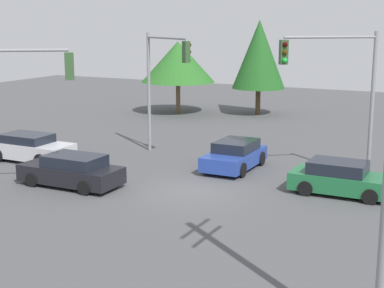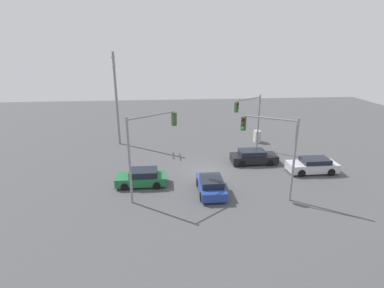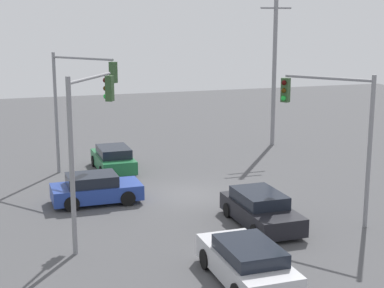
{
  "view_description": "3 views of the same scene",
  "coord_description": "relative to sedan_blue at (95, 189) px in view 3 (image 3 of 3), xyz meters",
  "views": [
    {
      "loc": [
        -21.55,
        -10.94,
        7.22
      ],
      "look_at": [
        0.62,
        0.21,
        1.95
      ],
      "focal_mm": 55.0,
      "sensor_mm": 36.0,
      "label": 1
    },
    {
      "loc": [
        26.16,
        -3.7,
        11.39
      ],
      "look_at": [
        -0.82,
        -1.24,
        2.47
      ],
      "focal_mm": 28.0,
      "sensor_mm": 36.0,
      "label": 2
    },
    {
      "loc": [
        8.72,
        26.34,
        8.48
      ],
      "look_at": [
        -0.19,
        0.07,
        2.56
      ],
      "focal_mm": 55.0,
      "sensor_mm": 36.0,
      "label": 3
    }
  ],
  "objects": [
    {
      "name": "ground_plane",
      "position": [
        -4.51,
        0.19,
        -0.68
      ],
      "size": [
        80.0,
        80.0,
        0.0
      ],
      "primitive_type": "plane",
      "color": "#4C4C4F"
    },
    {
      "name": "sedan_blue",
      "position": [
        0.0,
        0.0,
        0.0
      ],
      "size": [
        4.14,
        2.07,
        1.39
      ],
      "rotation": [
        0.0,
        0.0,
        1.57
      ],
      "color": "#233D93",
      "rests_on": "ground_plane"
    },
    {
      "name": "sedan_silver",
      "position": [
        -3.24,
        10.14,
        0.02
      ],
      "size": [
        2.02,
        4.55,
        1.41
      ],
      "rotation": [
        0.0,
        0.0,
        3.14
      ],
      "color": "silver",
      "rests_on": "ground_plane"
    },
    {
      "name": "sedan_dark",
      "position": [
        -6.03,
        5.26,
        0.0
      ],
      "size": [
        2.04,
        4.59,
        1.41
      ],
      "color": "black",
      "rests_on": "ground_plane"
    },
    {
      "name": "sedan_green",
      "position": [
        -1.98,
        -5.66,
        -0.0
      ],
      "size": [
        2.0,
        4.25,
        1.41
      ],
      "rotation": [
        0.0,
        0.0,
        3.14
      ],
      "color": "#1E6638",
      "rests_on": "ground_plane"
    },
    {
      "name": "traffic_signal_main",
      "position": [
        -9.15,
        5.58,
        3.66
      ],
      "size": [
        2.59,
        3.44,
        6.32
      ],
      "rotation": [
        0.0,
        0.0,
        -0.95
      ],
      "color": "gray",
      "rests_on": "ground_plane"
    },
    {
      "name": "traffic_signal_cross",
      "position": [
        -0.0,
        -4.88,
        3.94
      ],
      "size": [
        2.92,
        3.69,
        6.72
      ],
      "rotation": [
        0.0,
        0.0,
        2.22
      ],
      "color": "gray",
      "rests_on": "ground_plane"
    },
    {
      "name": "traffic_signal_aux",
      "position": [
        0.93,
        4.53,
        3.81
      ],
      "size": [
        2.39,
        3.7,
        6.54
      ],
      "rotation": [
        0.0,
        0.0,
        4.16
      ],
      "color": "gray",
      "rests_on": "ground_plane"
    },
    {
      "name": "utility_pole_tall",
      "position": [
        -13.71,
        -9.14,
        5.01
      ],
      "size": [
        2.2,
        0.28,
        10.78
      ],
      "color": "gray",
      "rests_on": "ground_plane"
    }
  ]
}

